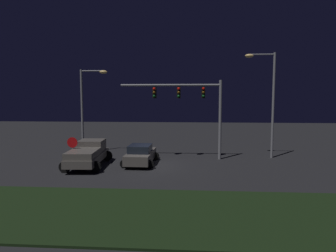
{
  "coord_description": "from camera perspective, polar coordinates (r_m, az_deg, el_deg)",
  "views": [
    {
      "loc": [
        2.87,
        -21.96,
        5.04
      ],
      "look_at": [
        1.27,
        0.79,
        2.9
      ],
      "focal_mm": 31.87,
      "sensor_mm": 36.0,
      "label": 1
    }
  ],
  "objects": [
    {
      "name": "ground_plane",
      "position": [
        22.71,
        -3.37,
        -7.47
      ],
      "size": [
        80.0,
        80.0,
        0.0
      ],
      "primitive_type": "plane",
      "color": "black"
    },
    {
      "name": "grass_median",
      "position": [
        13.76,
        -8.64,
        -15.98
      ],
      "size": [
        21.22,
        6.37,
        0.1
      ],
      "primitive_type": "cube",
      "color": "black",
      "rests_on": "ground_plane"
    },
    {
      "name": "pickup_truck",
      "position": [
        23.04,
        -14.98,
        -4.93
      ],
      "size": [
        3.11,
        5.52,
        1.8
      ],
      "rotation": [
        0.0,
        0.0,
        1.64
      ],
      "color": "#514C47",
      "rests_on": "ground_plane"
    },
    {
      "name": "car_sedan",
      "position": [
        22.98,
        -5.26,
        -5.45
      ],
      "size": [
        2.54,
        4.44,
        1.51
      ],
      "rotation": [
        0.0,
        0.0,
        1.55
      ],
      "color": "#514C47",
      "rests_on": "ground_plane"
    },
    {
      "name": "traffic_signal_gantry",
      "position": [
        24.53,
        4.29,
        5.02
      ],
      "size": [
        8.32,
        0.56,
        6.5
      ],
      "color": "slate",
      "rests_on": "ground_plane"
    },
    {
      "name": "street_lamp_left",
      "position": [
        28.0,
        -15.17,
        4.74
      ],
      "size": [
        2.49,
        0.44,
        7.61
      ],
      "color": "slate",
      "rests_on": "ground_plane"
    },
    {
      "name": "street_lamp_right",
      "position": [
        26.29,
        18.54,
        6.0
      ],
      "size": [
        2.52,
        0.44,
        8.77
      ],
      "color": "slate",
      "rests_on": "ground_plane"
    },
    {
      "name": "stop_sign",
      "position": [
        22.65,
        -17.81,
        -3.73
      ],
      "size": [
        0.76,
        0.08,
        2.23
      ],
      "color": "slate",
      "rests_on": "ground_plane"
    }
  ]
}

